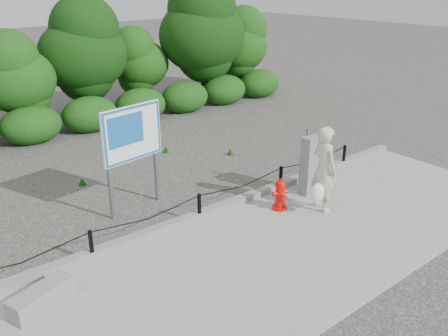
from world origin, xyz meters
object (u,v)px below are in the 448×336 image
object	(u,v)px
pedestrian	(324,170)
advertising_sign	(132,138)
concrete_block	(42,298)
fire_hydrant	(280,195)
utility_cabinet	(312,165)

from	to	relation	value
pedestrian	advertising_sign	bearing A→B (deg)	59.85
pedestrian	concrete_block	xyz separation A→B (m)	(-6.15, 0.54, -0.78)
fire_hydrant	pedestrian	distance (m)	1.11
concrete_block	utility_cabinet	xyz separation A→B (m)	(6.65, 0.21, 0.55)
utility_cabinet	concrete_block	bearing A→B (deg)	-173.72
pedestrian	concrete_block	bearing A→B (deg)	95.49
concrete_block	advertising_sign	xyz separation A→B (m)	(2.96, 2.20, 1.49)
utility_cabinet	pedestrian	bearing A→B (deg)	-119.01
concrete_block	advertising_sign	size ratio (longest dim) A/B	0.43
fire_hydrant	concrete_block	xyz separation A→B (m)	(-5.43, -0.04, -0.18)
utility_cabinet	advertising_sign	xyz separation A→B (m)	(-3.69, 1.99, 0.94)
pedestrian	utility_cabinet	bearing A→B (deg)	-22.95
concrete_block	utility_cabinet	distance (m)	6.68
advertising_sign	utility_cabinet	bearing A→B (deg)	-37.46
concrete_block	utility_cabinet	size ratio (longest dim) A/B	0.67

